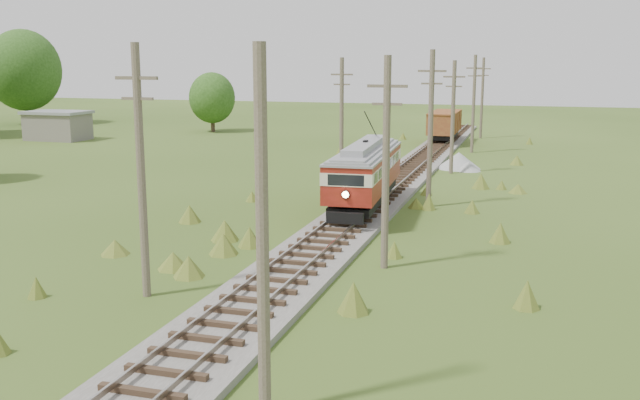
% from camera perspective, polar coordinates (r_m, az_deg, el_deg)
% --- Properties ---
extents(railbed_main, '(3.60, 96.00, 0.57)m').
position_cam_1_polar(railbed_main, '(45.43, 5.21, 0.67)').
color(railbed_main, '#605B54').
rests_on(railbed_main, ground).
extents(streetcar, '(3.28, 11.34, 5.14)m').
position_cam_1_polar(streetcar, '(39.72, 3.64, 2.47)').
color(streetcar, black).
rests_on(streetcar, ground).
extents(gondola, '(2.67, 8.16, 2.71)m').
position_cam_1_polar(gondola, '(74.35, 9.94, 6.03)').
color(gondola, black).
rests_on(gondola, ground).
extents(gravel_pile, '(3.56, 3.77, 1.29)m').
position_cam_1_polar(gravel_pile, '(57.05, 11.15, 3.06)').
color(gravel_pile, gray).
rests_on(gravel_pile, ground).
extents(utility_pole_r_1, '(0.30, 0.30, 8.80)m').
position_cam_1_polar(utility_pole_r_1, '(16.39, -4.63, -3.02)').
color(utility_pole_r_1, brown).
rests_on(utility_pole_r_1, ground).
extents(utility_pole_r_2, '(1.60, 0.30, 8.60)m').
position_cam_1_polar(utility_pole_r_2, '(28.63, 5.30, 3.10)').
color(utility_pole_r_2, brown).
rests_on(utility_pole_r_2, ground).
extents(utility_pole_r_3, '(1.60, 0.30, 9.00)m').
position_cam_1_polar(utility_pole_r_3, '(41.36, 8.83, 5.76)').
color(utility_pole_r_3, brown).
rests_on(utility_pole_r_3, ground).
extents(utility_pole_r_4, '(1.60, 0.30, 8.40)m').
position_cam_1_polar(utility_pole_r_4, '(54.26, 10.58, 6.62)').
color(utility_pole_r_4, brown).
rests_on(utility_pole_r_4, ground).
extents(utility_pole_r_5, '(1.60, 0.30, 8.90)m').
position_cam_1_polar(utility_pole_r_5, '(67.12, 12.19, 7.61)').
color(utility_pole_r_5, brown).
rests_on(utility_pole_r_5, ground).
extents(utility_pole_r_6, '(1.60, 0.30, 8.70)m').
position_cam_1_polar(utility_pole_r_6, '(80.08, 12.85, 8.03)').
color(utility_pole_r_6, brown).
rests_on(utility_pole_r_6, ground).
extents(utility_pole_l_a, '(1.60, 0.30, 9.00)m').
position_cam_1_polar(utility_pole_l_a, '(25.72, -14.14, 2.36)').
color(utility_pole_l_a, brown).
rests_on(utility_pole_l_a, ground).
extents(utility_pole_l_b, '(1.60, 0.30, 8.60)m').
position_cam_1_polar(utility_pole_l_b, '(51.72, 1.74, 6.71)').
color(utility_pole_l_b, brown).
rests_on(utility_pole_l_b, ground).
extents(tree_left_5, '(9.66, 9.66, 12.44)m').
position_cam_1_polar(tree_left_5, '(102.89, -22.62, 9.57)').
color(tree_left_5, '#38281C').
rests_on(tree_left_5, ground).
extents(tree_mid_a, '(5.46, 5.46, 7.03)m').
position_cam_1_polar(tree_mid_a, '(86.23, -8.63, 8.08)').
color(tree_mid_a, '#38281C').
rests_on(tree_mid_a, ground).
extents(shed, '(6.40, 4.40, 3.10)m').
position_cam_1_polar(shed, '(81.49, -20.25, 5.63)').
color(shed, slate).
rests_on(shed, ground).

